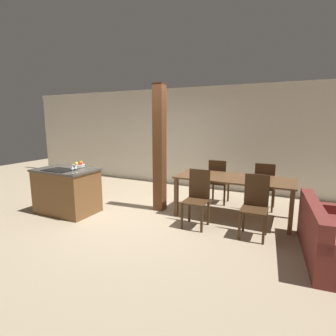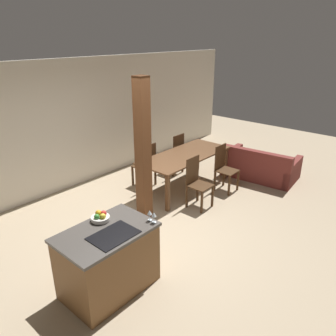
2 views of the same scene
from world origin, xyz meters
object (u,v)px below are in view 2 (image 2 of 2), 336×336
fruit_bowl (100,217)px  wine_glass_middle (150,213)px  dining_chair_far_right (175,153)px  dining_chair_near_left (197,182)px  dining_chair_far_left (146,164)px  dining_table (185,158)px  couch (260,167)px  dining_chair_near_right (224,167)px  timber_post (143,152)px  wine_glass_near (154,215)px  kitchen_island (108,260)px

fruit_bowl → wine_glass_middle: bearing=-49.6°
fruit_bowl → dining_chair_far_right: bearing=25.3°
dining_chair_near_left → dining_chair_far_left: bearing=90.0°
dining_table → wine_glass_middle: bearing=-150.6°
wine_glass_middle → dining_chair_far_right: size_ratio=0.15×
wine_glass_middle → couch: size_ratio=0.09×
dining_chair_far_left → dining_chair_far_right: same height
dining_table → dining_chair_near_right: size_ratio=2.18×
wine_glass_middle → dining_chair_near_right: 3.14m
dining_table → timber_post: bearing=-171.0°
wine_glass_near → wine_glass_middle: same height
fruit_bowl → couch: (4.57, -0.02, -0.69)m
kitchen_island → couch: (4.69, 0.22, -0.19)m
wine_glass_middle → dining_chair_near_right: bearing=13.9°
kitchen_island → fruit_bowl: (0.11, 0.24, 0.49)m
kitchen_island → dining_chair_near_left: dining_chair_near_left is taller
couch → wine_glass_near: bearing=91.8°
fruit_bowl → dining_chair_near_left: fruit_bowl is taller
kitchen_island → timber_post: bearing=30.7°
wine_glass_middle → couch: bearing=6.4°
dining_chair_far_right → couch: size_ratio=0.58×
dining_chair_far_right → timber_post: size_ratio=0.39×
dining_chair_far_right → timber_post: timber_post is taller
wine_glass_middle → timber_post: bearing=48.0°
fruit_bowl → dining_table: fruit_bowl is taller
couch → timber_post: 3.33m
fruit_bowl → wine_glass_middle: size_ratio=1.66×
wine_glass_near → dining_chair_near_right: wine_glass_near is taller
timber_post → wine_glass_middle: bearing=-132.0°
dining_chair_near_right → couch: size_ratio=0.58×
dining_table → timber_post: size_ratio=0.85×
dining_table → dining_chair_far_left: 0.85m
dining_chair_far_left → dining_chair_near_right: bearing=125.4°
couch → dining_chair_far_right: bearing=29.4°
fruit_bowl → dining_chair_far_left: bearing=33.4°
dining_chair_far_right → dining_chair_far_left: bearing=0.0°
fruit_bowl → timber_post: size_ratio=0.10×
couch → fruit_bowl: bearing=84.2°
kitchen_island → wine_glass_middle: 0.80m
dining_chair_far_right → dining_table: bearing=54.6°
wine_glass_near → timber_post: size_ratio=0.06×
dining_chair_near_right → dining_chair_far_right: 1.36m
dining_chair_far_right → couch: 2.02m
dining_chair_near_left → timber_post: bearing=155.2°
couch → dining_table: bearing=54.0°
wine_glass_near → dining_chair_far_right: wine_glass_near is taller
fruit_bowl → dining_table: 3.10m
wine_glass_near → timber_post: bearing=49.7°
kitchen_island → couch: kitchen_island is taller
wine_glass_near → dining_chair_far_left: (2.05, 2.18, -0.49)m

